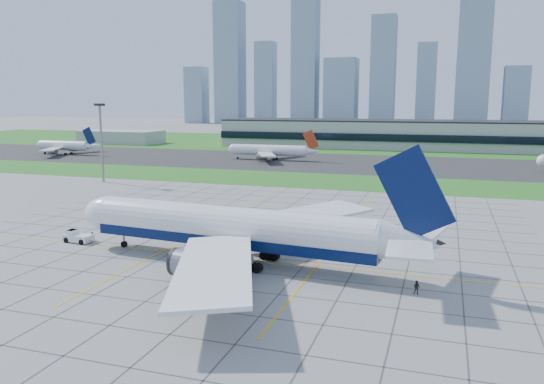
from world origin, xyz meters
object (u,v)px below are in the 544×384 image
at_px(crew_near, 93,236).
at_px(distant_jet_0, 65,146).
at_px(pushback_tug, 77,237).
at_px(crew_far, 417,287).
at_px(distant_jet_1, 270,150).
at_px(light_mast, 101,133).
at_px(airliner, 234,229).

distance_m(crew_near, distant_jet_0, 180.80).
height_order(pushback_tug, crew_near, pushback_tug).
bearing_deg(pushback_tug, crew_far, -2.74).
height_order(distant_jet_0, distant_jet_1, same).
relative_size(light_mast, distant_jet_0, 0.60).
height_order(light_mast, distant_jet_1, light_mast).
bearing_deg(light_mast, crew_near, -55.95).
bearing_deg(light_mast, crew_far, -35.79).
distance_m(pushback_tug, distant_jet_1, 147.03).
height_order(light_mast, crew_far, light_mast).
relative_size(airliner, distant_jet_0, 1.53).
bearing_deg(distant_jet_0, light_mast, -44.39).
bearing_deg(distant_jet_0, airliner, -43.58).
relative_size(airliner, crew_far, 33.35).
relative_size(light_mast, crew_far, 13.07).
relative_size(pushback_tug, crew_near, 5.03).
xyz_separation_m(pushback_tug, distant_jet_0, (-115.93, 139.16, 3.48)).
bearing_deg(crew_near, crew_far, -91.09).
bearing_deg(crew_far, crew_near, 176.73).
xyz_separation_m(airliner, distant_jet_0, (-148.82, 141.64, -1.08)).
bearing_deg(crew_far, distant_jet_1, 121.72).
bearing_deg(light_mast, pushback_tug, -57.93).
bearing_deg(distant_jet_0, pushback_tug, -50.20).
height_order(crew_near, distant_jet_1, distant_jet_1).
bearing_deg(crew_far, distant_jet_0, 147.07).
distance_m(light_mast, crew_far, 129.12).
height_order(airliner, crew_far, airliner).
relative_size(airliner, pushback_tug, 8.00).
height_order(pushback_tug, distant_jet_1, distant_jet_1).
bearing_deg(light_mast, distant_jet_1, 68.51).
bearing_deg(distant_jet_1, pushback_tug, -86.11).
relative_size(light_mast, crew_near, 15.78).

